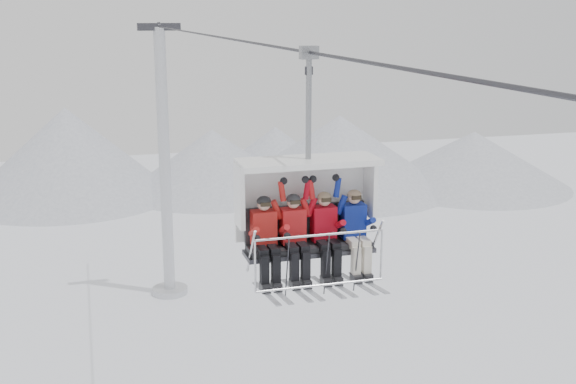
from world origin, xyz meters
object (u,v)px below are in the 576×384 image
object	(u,v)px
lift_tower_right	(165,183)
chairlift_carrier	(306,202)
skier_center_right	(325,231)
skier_far_left	(265,237)
skier_far_right	(355,229)
skier_center_left	(295,234)

from	to	relation	value
lift_tower_right	chairlift_carrier	distance (m)	23.66
skier_center_right	skier_far_left	bearing A→B (deg)	180.00
skier_far_left	skier_center_right	world-z (taller)	same
skier_far_left	lift_tower_right	bearing A→B (deg)	88.00
skier_center_right	skier_far_right	distance (m)	0.56
chairlift_carrier	skier_center_right	xyz separation A→B (m)	(0.27, -0.30, -0.47)
skier_far_left	skier_far_right	xyz separation A→B (m)	(1.64, 0.00, 0.00)
skier_center_left	skier_center_right	bearing A→B (deg)	0.00
chairlift_carrier	skier_far_right	xyz separation A→B (m)	(0.82, -0.30, -0.47)
skier_far_left	skier_center_left	size ratio (longest dim) A/B	1.00
lift_tower_right	chairlift_carrier	xyz separation A→B (m)	(0.00, -23.14, 4.91)
skier_center_left	skier_center_right	distance (m)	0.56
skier_far_left	skier_center_left	bearing A→B (deg)	0.00
lift_tower_right	skier_far_right	bearing A→B (deg)	-87.99
skier_far_right	skier_far_left	bearing A→B (deg)	180.00
lift_tower_right	skier_far_left	size ratio (longest dim) A/B	7.99
chairlift_carrier	skier_center_left	distance (m)	0.63
skier_far_right	chairlift_carrier	bearing A→B (deg)	159.77
skier_far_left	chairlift_carrier	bearing A→B (deg)	20.37
skier_center_left	skier_far_right	world-z (taller)	same
skier_far_left	skier_far_right	size ratio (longest dim) A/B	1.00
lift_tower_right	skier_far_right	size ratio (longest dim) A/B	7.99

